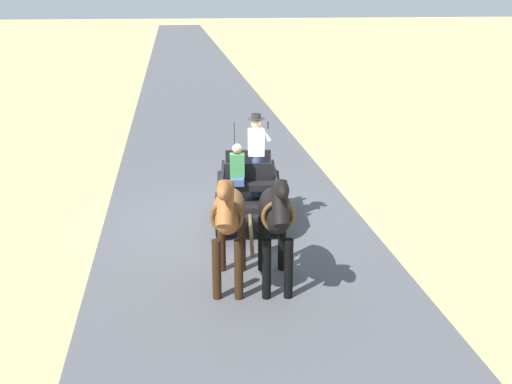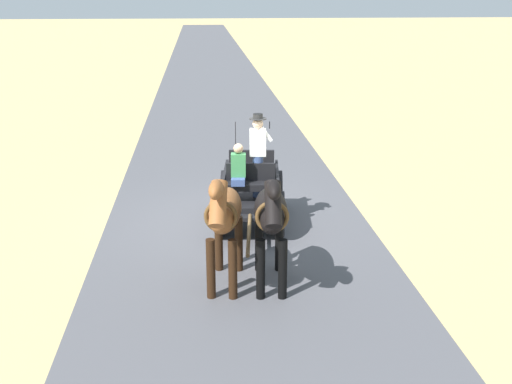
# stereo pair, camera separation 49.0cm
# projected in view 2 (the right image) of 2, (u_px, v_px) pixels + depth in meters

# --- Properties ---
(ground_plane) EXTENTS (200.00, 200.00, 0.00)m
(ground_plane) POSITION_uv_depth(u_px,v_px,m) (237.00, 222.00, 13.84)
(ground_plane) COLOR tan
(road_surface) EXTENTS (5.77, 160.00, 0.01)m
(road_surface) POSITION_uv_depth(u_px,v_px,m) (237.00, 222.00, 13.84)
(road_surface) COLOR #4C4C51
(road_surface) RESTS_ON ground
(horse_drawn_carriage) EXTENTS (1.64, 4.52, 2.50)m
(horse_drawn_carriage) POSITION_uv_depth(u_px,v_px,m) (251.00, 189.00, 13.47)
(horse_drawn_carriage) COLOR black
(horse_drawn_carriage) RESTS_ON ground
(horse_near_side) EXTENTS (0.67, 2.14, 2.21)m
(horse_near_side) POSITION_uv_depth(u_px,v_px,m) (271.00, 215.00, 10.43)
(horse_near_side) COLOR black
(horse_near_side) RESTS_ON ground
(horse_off_side) EXTENTS (0.79, 2.15, 2.21)m
(horse_off_side) POSITION_uv_depth(u_px,v_px,m) (224.00, 215.00, 10.44)
(horse_off_side) COLOR brown
(horse_off_side) RESTS_ON ground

